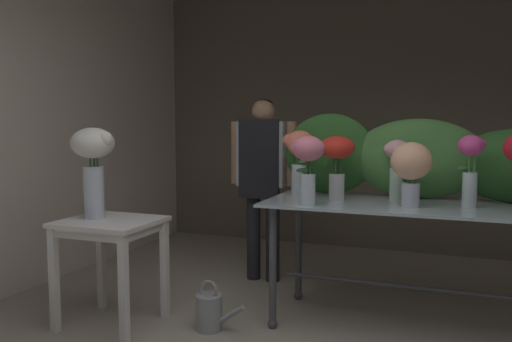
{
  "coord_description": "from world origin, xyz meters",
  "views": [
    {
      "loc": [
        0.79,
        -1.84,
        1.38
      ],
      "look_at": [
        -0.46,
        1.38,
        1.06
      ],
      "focal_mm": 35.53,
      "sensor_mm": 36.0,
      "label": 1
    }
  ],
  "objects_px": {
    "side_table_white": "(110,236)",
    "vase_white_roses_tall": "(94,161)",
    "vase_scarlet_freesia": "(337,157)",
    "vase_fuchsia_carnations": "(471,166)",
    "vase_blush_dahlias": "(397,164)",
    "vase_rosy_tulips": "(308,160)",
    "vase_coral_anemones": "(299,156)",
    "florist": "(263,169)",
    "vase_peach_roses": "(411,167)",
    "watering_can": "(210,311)",
    "display_table_glass": "(410,225)"
  },
  "relations": [
    {
      "from": "side_table_white",
      "to": "vase_scarlet_freesia",
      "type": "bearing_deg",
      "value": 24.27
    },
    {
      "from": "vase_fuchsia_carnations",
      "to": "vase_white_roses_tall",
      "type": "relative_size",
      "value": 0.73
    },
    {
      "from": "vase_blush_dahlias",
      "to": "vase_coral_anemones",
      "type": "distance_m",
      "value": 0.69
    },
    {
      "from": "display_table_glass",
      "to": "vase_peach_roses",
      "type": "bearing_deg",
      "value": -87.79
    },
    {
      "from": "vase_coral_anemones",
      "to": "vase_rosy_tulips",
      "type": "bearing_deg",
      "value": -66.47
    },
    {
      "from": "display_table_glass",
      "to": "side_table_white",
      "type": "height_order",
      "value": "display_table_glass"
    },
    {
      "from": "vase_scarlet_freesia",
      "to": "vase_white_roses_tall",
      "type": "bearing_deg",
      "value": -157.44
    },
    {
      "from": "display_table_glass",
      "to": "vase_coral_anemones",
      "type": "xyz_separation_m",
      "value": [
        -0.8,
        0.11,
        0.43
      ]
    },
    {
      "from": "vase_rosy_tulips",
      "to": "vase_white_roses_tall",
      "type": "xyz_separation_m",
      "value": [
        -1.41,
        -0.35,
        -0.02
      ]
    },
    {
      "from": "vase_fuchsia_carnations",
      "to": "vase_white_roses_tall",
      "type": "height_order",
      "value": "vase_white_roses_tall"
    },
    {
      "from": "vase_blush_dahlias",
      "to": "vase_scarlet_freesia",
      "type": "xyz_separation_m",
      "value": [
        -0.38,
        -0.14,
        0.05
      ]
    },
    {
      "from": "vase_coral_anemones",
      "to": "vase_fuchsia_carnations",
      "type": "relative_size",
      "value": 1.05
    },
    {
      "from": "side_table_white",
      "to": "vase_white_roses_tall",
      "type": "xyz_separation_m",
      "value": [
        -0.12,
        -0.0,
        0.51
      ]
    },
    {
      "from": "florist",
      "to": "display_table_glass",
      "type": "bearing_deg",
      "value": -27.69
    },
    {
      "from": "side_table_white",
      "to": "vase_scarlet_freesia",
      "type": "xyz_separation_m",
      "value": [
        1.42,
        0.64,
        0.53
      ]
    },
    {
      "from": "vase_coral_anemones",
      "to": "vase_rosy_tulips",
      "type": "xyz_separation_m",
      "value": [
        0.18,
        -0.41,
        0.0
      ]
    },
    {
      "from": "vase_blush_dahlias",
      "to": "side_table_white",
      "type": "bearing_deg",
      "value": -156.67
    },
    {
      "from": "vase_white_roses_tall",
      "to": "watering_can",
      "type": "xyz_separation_m",
      "value": [
        0.79,
        0.16,
        -1.01
      ]
    },
    {
      "from": "vase_scarlet_freesia",
      "to": "vase_white_roses_tall",
      "type": "relative_size",
      "value": 0.71
    },
    {
      "from": "display_table_glass",
      "to": "vase_coral_anemones",
      "type": "height_order",
      "value": "vase_coral_anemones"
    },
    {
      "from": "vase_rosy_tulips",
      "to": "watering_can",
      "type": "distance_m",
      "value": 1.22
    },
    {
      "from": "vase_scarlet_freesia",
      "to": "vase_peach_roses",
      "type": "xyz_separation_m",
      "value": [
        0.5,
        -0.13,
        -0.04
      ]
    },
    {
      "from": "display_table_glass",
      "to": "vase_blush_dahlias",
      "type": "height_order",
      "value": "vase_blush_dahlias"
    },
    {
      "from": "florist",
      "to": "vase_coral_anemones",
      "type": "bearing_deg",
      "value": -48.83
    },
    {
      "from": "vase_blush_dahlias",
      "to": "vase_white_roses_tall",
      "type": "distance_m",
      "value": 2.08
    },
    {
      "from": "vase_white_roses_tall",
      "to": "watering_can",
      "type": "bearing_deg",
      "value": 11.6
    },
    {
      "from": "side_table_white",
      "to": "vase_white_roses_tall",
      "type": "relative_size",
      "value": 1.18
    },
    {
      "from": "display_table_glass",
      "to": "watering_can",
      "type": "distance_m",
      "value": 1.46
    },
    {
      "from": "vase_rosy_tulips",
      "to": "watering_can",
      "type": "bearing_deg",
      "value": -163.28
    },
    {
      "from": "vase_blush_dahlias",
      "to": "vase_scarlet_freesia",
      "type": "distance_m",
      "value": 0.41
    },
    {
      "from": "vase_blush_dahlias",
      "to": "vase_white_roses_tall",
      "type": "relative_size",
      "value": 0.67
    },
    {
      "from": "florist",
      "to": "vase_blush_dahlias",
      "type": "xyz_separation_m",
      "value": [
        1.19,
        -0.55,
        0.11
      ]
    },
    {
      "from": "vase_scarlet_freesia",
      "to": "vase_fuchsia_carnations",
      "type": "relative_size",
      "value": 0.97
    },
    {
      "from": "vase_blush_dahlias",
      "to": "vase_rosy_tulips",
      "type": "height_order",
      "value": "vase_rosy_tulips"
    },
    {
      "from": "vase_coral_anemones",
      "to": "vase_peach_roses",
      "type": "distance_m",
      "value": 0.84
    },
    {
      "from": "vase_peach_roses",
      "to": "florist",
      "type": "bearing_deg",
      "value": 147.81
    },
    {
      "from": "vase_coral_anemones",
      "to": "florist",
      "type": "bearing_deg",
      "value": 131.17
    },
    {
      "from": "vase_scarlet_freesia",
      "to": "vase_fuchsia_carnations",
      "type": "xyz_separation_m",
      "value": [
        0.85,
        -0.02,
        -0.03
      ]
    },
    {
      "from": "florist",
      "to": "vase_blush_dahlias",
      "type": "relative_size",
      "value": 3.85
    },
    {
      "from": "side_table_white",
      "to": "vase_peach_roses",
      "type": "xyz_separation_m",
      "value": [
        1.92,
        0.51,
        0.49
      ]
    },
    {
      "from": "vase_blush_dahlias",
      "to": "vase_coral_anemones",
      "type": "bearing_deg",
      "value": -178.78
    },
    {
      "from": "side_table_white",
      "to": "florist",
      "type": "distance_m",
      "value": 1.51
    },
    {
      "from": "display_table_glass",
      "to": "vase_fuchsia_carnations",
      "type": "xyz_separation_m",
      "value": [
        0.36,
        -0.03,
        0.41
      ]
    },
    {
      "from": "vase_scarlet_freesia",
      "to": "vase_fuchsia_carnations",
      "type": "bearing_deg",
      "value": -1.07
    },
    {
      "from": "side_table_white",
      "to": "vase_white_roses_tall",
      "type": "bearing_deg",
      "value": -179.81
    },
    {
      "from": "vase_rosy_tulips",
      "to": "watering_can",
      "type": "height_order",
      "value": "vase_rosy_tulips"
    },
    {
      "from": "vase_coral_anemones",
      "to": "watering_can",
      "type": "distance_m",
      "value": 1.27
    },
    {
      "from": "vase_coral_anemones",
      "to": "vase_white_roses_tall",
      "type": "xyz_separation_m",
      "value": [
        -1.23,
        -0.76,
        -0.02
      ]
    },
    {
      "from": "vase_blush_dahlias",
      "to": "vase_fuchsia_carnations",
      "type": "height_order",
      "value": "vase_fuchsia_carnations"
    },
    {
      "from": "vase_fuchsia_carnations",
      "to": "vase_white_roses_tall",
      "type": "distance_m",
      "value": 2.47
    }
  ]
}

